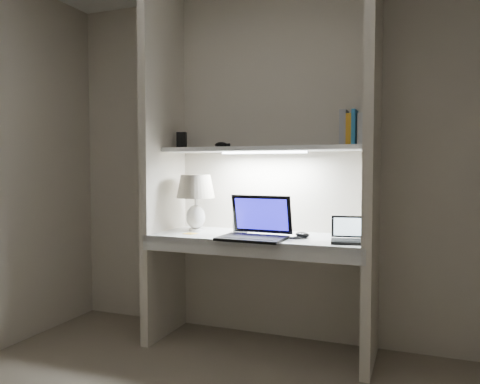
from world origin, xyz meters
The scene contains 17 objects.
back_wall centered at (0.00, 1.50, 1.25)m, with size 3.20×0.01×2.50m, color beige.
alcove_panel_left centered at (-0.73, 1.23, 1.25)m, with size 0.06×0.55×2.50m, color beige.
alcove_panel_right centered at (0.73, 1.23, 1.25)m, with size 0.06×0.55×2.50m, color beige.
desk centered at (0.00, 1.23, 0.75)m, with size 1.40×0.55×0.04m, color white.
desk_apron centered at (0.00, 0.96, 0.72)m, with size 1.46×0.03×0.10m, color silver.
shelf centered at (0.00, 1.32, 1.35)m, with size 1.40×0.36×0.03m, color silver.
strip_light centered at (0.00, 1.32, 1.33)m, with size 0.60×0.04×0.01m, color white.
table_lamp centered at (-0.49, 1.26, 1.04)m, with size 0.27×0.27×0.40m.
laptop_main centered at (0.02, 1.09, 0.83)m, with size 0.42×0.37×0.27m.
laptop_netbook centered at (0.62, 1.15, 0.81)m, with size 0.27×0.25×0.16m.
speaker centered at (-0.15, 1.30, 0.84)m, with size 0.10×0.07×0.14m, color silver.
mouse centered at (0.30, 1.23, 0.79)m, with size 0.10×0.06×0.04m, color black.
cable_coil centered at (0.29, 1.18, 0.78)m, with size 0.09×0.09×0.01m, color black.
sticky_note centered at (-0.46, 1.12, 0.77)m, with size 0.08×0.08×0.00m, color yellow.
book_row centered at (0.62, 1.42, 1.48)m, with size 0.22×0.16×0.24m.
shelf_box centered at (-0.64, 1.34, 1.42)m, with size 0.07×0.05×0.12m, color black.
shelf_gadget centered at (-0.34, 1.39, 1.39)m, with size 0.10×0.07×0.04m, color black.
Camera 1 is at (1.00, -1.73, 1.22)m, focal length 35.00 mm.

